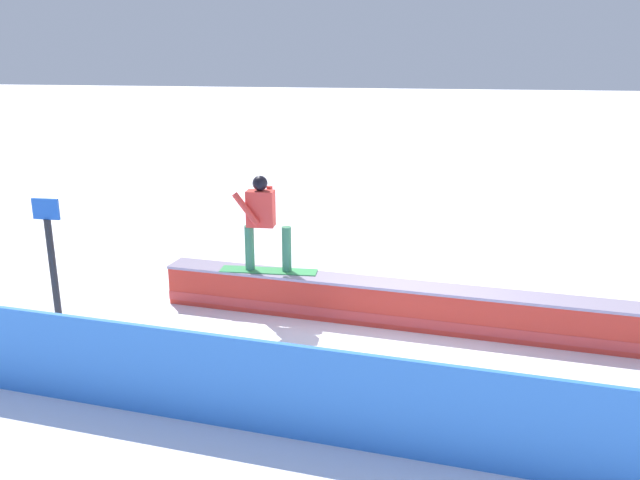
# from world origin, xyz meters

# --- Properties ---
(ground_plane) EXTENTS (120.00, 120.00, 0.00)m
(ground_plane) POSITION_xyz_m (0.00, 0.00, 0.00)
(ground_plane) COLOR white
(grind_box) EXTENTS (7.14, 1.22, 0.63)m
(grind_box) POSITION_xyz_m (0.00, 0.00, 0.28)
(grind_box) COLOR red
(grind_box) RESTS_ON ground_plane
(snowboarder) EXTENTS (1.47, 0.45, 1.45)m
(snowboarder) POSITION_xyz_m (2.04, -0.21, 1.41)
(snowboarder) COLOR #3D9852
(snowboarder) RESTS_ON grind_box
(safety_fence) EXTENTS (11.64, 1.30, 1.04)m
(safety_fence) POSITION_xyz_m (0.00, 3.14, 0.52)
(safety_fence) COLOR blue
(safety_fence) RESTS_ON ground_plane
(trail_marker) EXTENTS (0.40, 0.10, 1.82)m
(trail_marker) POSITION_xyz_m (4.94, 0.68, 0.98)
(trail_marker) COLOR #262628
(trail_marker) RESTS_ON ground_plane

